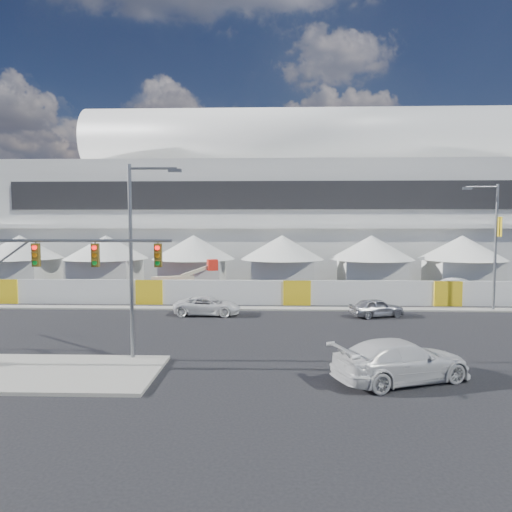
{
  "coord_description": "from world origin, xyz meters",
  "views": [
    {
      "loc": [
        3.89,
        -22.1,
        6.53
      ],
      "look_at": [
        2.84,
        10.0,
        4.28
      ],
      "focal_mm": 32.0,
      "sensor_mm": 36.0,
      "label": 1
    }
  ],
  "objects_px": {
    "boom_lift": "(167,290)",
    "lot_car_a": "(461,288)",
    "pickup_curb": "(208,306)",
    "pickup_near": "(401,361)",
    "traffic_mast": "(27,285)",
    "streetlight_median": "(136,248)",
    "sedan_silver": "(376,307)",
    "streetlight_curb": "(493,238)"
  },
  "relations": [
    {
      "from": "sedan_silver",
      "to": "streetlight_curb",
      "type": "distance_m",
      "value": 10.64
    },
    {
      "from": "lot_car_a",
      "to": "boom_lift",
      "type": "bearing_deg",
      "value": 118.25
    },
    {
      "from": "pickup_curb",
      "to": "lot_car_a",
      "type": "xyz_separation_m",
      "value": [
        21.59,
        8.71,
        0.16
      ]
    },
    {
      "from": "pickup_near",
      "to": "traffic_mast",
      "type": "distance_m",
      "value": 16.68
    },
    {
      "from": "lot_car_a",
      "to": "streetlight_median",
      "type": "xyz_separation_m",
      "value": [
        -23.41,
        -19.75,
        4.59
      ]
    },
    {
      "from": "sedan_silver",
      "to": "pickup_curb",
      "type": "distance_m",
      "value": 12.02
    },
    {
      "from": "lot_car_a",
      "to": "streetlight_curb",
      "type": "relative_size",
      "value": 0.53
    },
    {
      "from": "streetlight_median",
      "to": "streetlight_curb",
      "type": "bearing_deg",
      "value": 30.07
    },
    {
      "from": "lot_car_a",
      "to": "streetlight_curb",
      "type": "xyz_separation_m",
      "value": [
        -0.44,
        -6.45,
        4.69
      ]
    },
    {
      "from": "sedan_silver",
      "to": "streetlight_curb",
      "type": "xyz_separation_m",
      "value": [
        9.13,
        2.52,
        4.86
      ]
    },
    {
      "from": "pickup_near",
      "to": "lot_car_a",
      "type": "height_order",
      "value": "pickup_near"
    },
    {
      "from": "boom_lift",
      "to": "pickup_near",
      "type": "bearing_deg",
      "value": -71.69
    },
    {
      "from": "lot_car_a",
      "to": "streetlight_median",
      "type": "distance_m",
      "value": 30.98
    },
    {
      "from": "lot_car_a",
      "to": "traffic_mast",
      "type": "bearing_deg",
      "value": 148.99
    },
    {
      "from": "boom_lift",
      "to": "sedan_silver",
      "type": "bearing_deg",
      "value": -38.63
    },
    {
      "from": "traffic_mast",
      "to": "streetlight_curb",
      "type": "xyz_separation_m",
      "value": [
        27.53,
        14.63,
        1.72
      ]
    },
    {
      "from": "traffic_mast",
      "to": "streetlight_median",
      "type": "relative_size",
      "value": 0.98
    },
    {
      "from": "pickup_curb",
      "to": "traffic_mast",
      "type": "xyz_separation_m",
      "value": [
        -6.39,
        -12.37,
        3.13
      ]
    },
    {
      "from": "traffic_mast",
      "to": "boom_lift",
      "type": "distance_m",
      "value": 18.58
    },
    {
      "from": "streetlight_median",
      "to": "boom_lift",
      "type": "xyz_separation_m",
      "value": [
        -2.45,
        16.91,
        -4.49
      ]
    },
    {
      "from": "streetlight_curb",
      "to": "sedan_silver",
      "type": "bearing_deg",
      "value": -164.55
    },
    {
      "from": "sedan_silver",
      "to": "boom_lift",
      "type": "relative_size",
      "value": 0.55
    },
    {
      "from": "sedan_silver",
      "to": "traffic_mast",
      "type": "distance_m",
      "value": 22.25
    },
    {
      "from": "sedan_silver",
      "to": "streetlight_curb",
      "type": "relative_size",
      "value": 0.4
    },
    {
      "from": "pickup_near",
      "to": "streetlight_curb",
      "type": "xyz_separation_m",
      "value": [
        11.15,
        15.81,
        4.65
      ]
    },
    {
      "from": "traffic_mast",
      "to": "boom_lift",
      "type": "height_order",
      "value": "traffic_mast"
    },
    {
      "from": "sedan_silver",
      "to": "traffic_mast",
      "type": "bearing_deg",
      "value": 105.75
    },
    {
      "from": "lot_car_a",
      "to": "streetlight_median",
      "type": "bearing_deg",
      "value": 152.14
    },
    {
      "from": "pickup_curb",
      "to": "pickup_near",
      "type": "height_order",
      "value": "pickup_near"
    },
    {
      "from": "pickup_curb",
      "to": "lot_car_a",
      "type": "height_order",
      "value": "lot_car_a"
    },
    {
      "from": "lot_car_a",
      "to": "boom_lift",
      "type": "height_order",
      "value": "boom_lift"
    },
    {
      "from": "pickup_near",
      "to": "traffic_mast",
      "type": "xyz_separation_m",
      "value": [
        -16.38,
        1.18,
        2.93
      ]
    },
    {
      "from": "boom_lift",
      "to": "pickup_curb",
      "type": "bearing_deg",
      "value": -71.9
    },
    {
      "from": "pickup_near",
      "to": "lot_car_a",
      "type": "distance_m",
      "value": 25.1
    },
    {
      "from": "sedan_silver",
      "to": "pickup_near",
      "type": "relative_size",
      "value": 0.65
    },
    {
      "from": "streetlight_median",
      "to": "boom_lift",
      "type": "bearing_deg",
      "value": 98.25
    },
    {
      "from": "pickup_curb",
      "to": "streetlight_curb",
      "type": "distance_m",
      "value": 21.81
    },
    {
      "from": "pickup_curb",
      "to": "streetlight_curb",
      "type": "height_order",
      "value": "streetlight_curb"
    },
    {
      "from": "sedan_silver",
      "to": "pickup_near",
      "type": "distance_m",
      "value": 13.44
    },
    {
      "from": "pickup_near",
      "to": "pickup_curb",
      "type": "bearing_deg",
      "value": 15.63
    },
    {
      "from": "sedan_silver",
      "to": "streetlight_curb",
      "type": "bearing_deg",
      "value": -92.13
    },
    {
      "from": "boom_lift",
      "to": "lot_car_a",
      "type": "bearing_deg",
      "value": -11.73
    }
  ]
}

